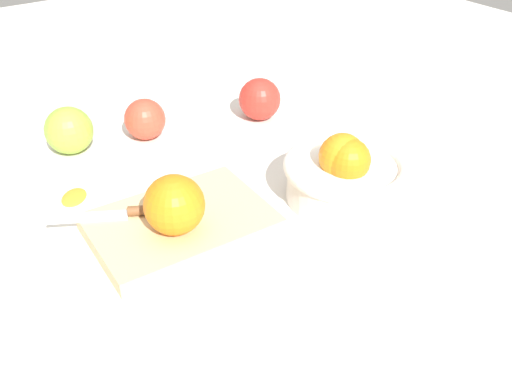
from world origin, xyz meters
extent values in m
plane|color=silver|center=(0.00, 0.00, 0.00)|extent=(2.40, 2.40, 0.00)
cylinder|color=white|center=(-0.14, 0.16, 0.03)|extent=(0.17, 0.17, 0.05)
torus|color=white|center=(-0.14, 0.16, 0.05)|extent=(0.19, 0.19, 0.02)
sphere|color=orange|center=(-0.13, 0.16, 0.07)|extent=(0.06, 0.06, 0.06)
sphere|color=orange|center=(-0.13, 0.15, 0.07)|extent=(0.07, 0.07, 0.07)
cube|color=#DBB77F|center=(0.10, 0.09, 0.01)|extent=(0.24, 0.18, 0.02)
sphere|color=orange|center=(0.12, 0.11, 0.06)|extent=(0.08, 0.08, 0.08)
cube|color=silver|center=(0.21, 0.02, 0.03)|extent=(0.11, 0.07, 0.00)
cylinder|color=brown|center=(0.14, 0.06, 0.03)|extent=(0.05, 0.03, 0.01)
sphere|color=#8EB738|center=(0.15, -0.21, 0.04)|extent=(0.08, 0.08, 0.08)
sphere|color=red|center=(-0.19, -0.14, 0.04)|extent=(0.08, 0.08, 0.08)
sphere|color=#D6422D|center=(0.02, -0.19, 0.04)|extent=(0.07, 0.07, 0.07)
ellipsoid|color=orange|center=(0.20, -0.07, 0.00)|extent=(0.06, 0.06, 0.01)
camera|label=1|loc=(0.37, 0.66, 0.47)|focal=39.46mm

